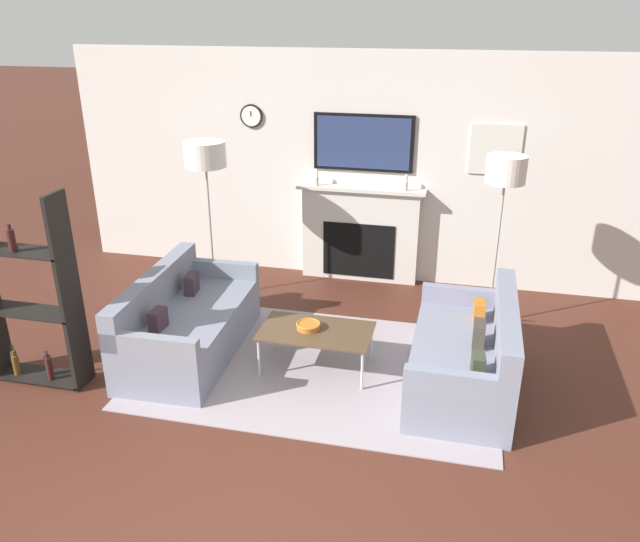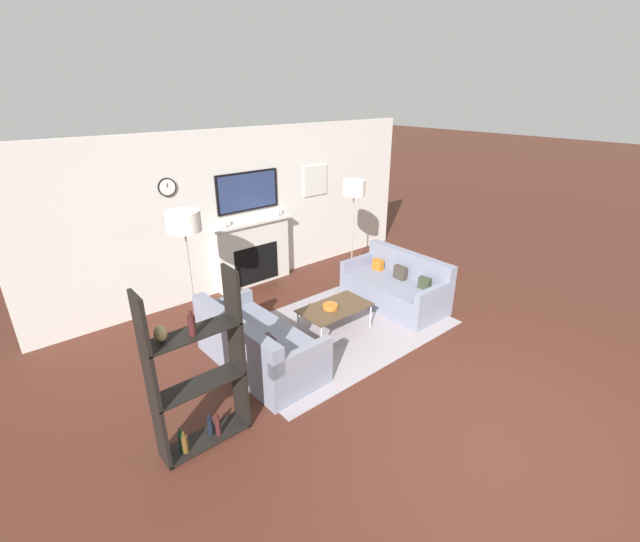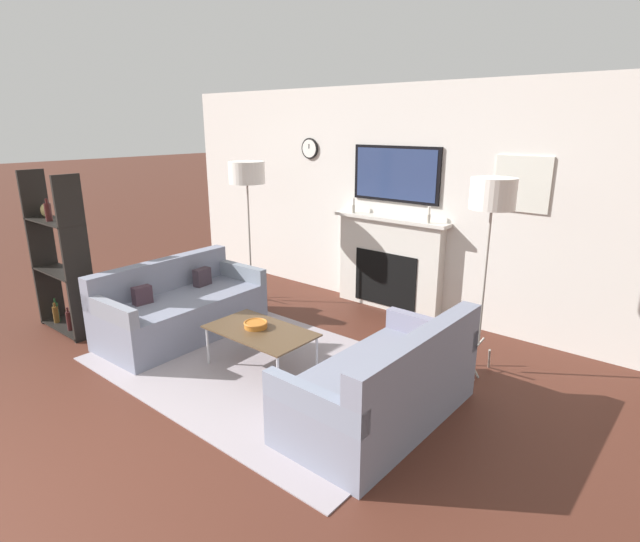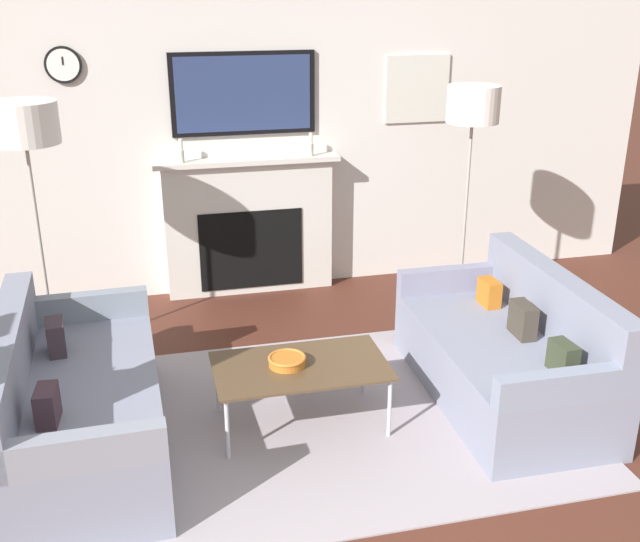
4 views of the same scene
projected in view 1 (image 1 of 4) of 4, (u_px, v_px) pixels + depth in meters
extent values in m
cube|color=silver|center=(363.00, 169.00, 7.36)|extent=(7.20, 0.07, 2.70)
cube|color=beige|center=(360.00, 235.00, 7.57)|extent=(1.40, 0.16, 1.13)
cube|color=black|center=(358.00, 250.00, 7.56)|extent=(0.87, 0.01, 0.68)
cube|color=beige|center=(361.00, 189.00, 7.32)|extent=(1.52, 0.22, 0.04)
cylinder|color=#B2AD9E|center=(317.00, 181.00, 7.38)|extent=(0.04, 0.04, 0.10)
cylinder|color=white|center=(317.00, 173.00, 7.34)|extent=(0.03, 0.03, 0.09)
cylinder|color=#B2AD9E|center=(406.00, 187.00, 7.16)|extent=(0.04, 0.04, 0.10)
cylinder|color=white|center=(406.00, 179.00, 7.12)|extent=(0.03, 0.03, 0.09)
cube|color=black|center=(363.00, 143.00, 7.19)|extent=(1.17, 0.04, 0.66)
cube|color=navy|center=(363.00, 143.00, 7.18)|extent=(1.09, 0.01, 0.59)
cylinder|color=black|center=(251.00, 116.00, 7.37)|extent=(0.27, 0.02, 0.27)
cylinder|color=silver|center=(251.00, 116.00, 7.36)|extent=(0.23, 0.00, 0.23)
cube|color=black|center=(251.00, 114.00, 7.35)|extent=(0.01, 0.00, 0.06)
cube|color=beige|center=(495.00, 150.00, 6.89)|extent=(0.56, 0.02, 0.56)
cube|color=gray|center=(320.00, 367.00, 5.85)|extent=(3.26, 2.15, 0.01)
cube|color=slate|center=(191.00, 332.00, 6.03)|extent=(0.91, 1.79, 0.45)
cube|color=slate|center=(154.00, 291.00, 5.94)|extent=(0.21, 1.77, 0.35)
cube|color=slate|center=(219.00, 269.00, 6.66)|extent=(0.86, 0.13, 0.18)
cube|color=gray|center=(149.00, 345.00, 5.16)|extent=(0.86, 0.13, 0.18)
cube|color=#372B33|center=(192.00, 284.00, 6.28)|extent=(0.12, 0.21, 0.20)
cube|color=#3C2932|center=(158.00, 319.00, 5.58)|extent=(0.11, 0.20, 0.19)
cube|color=slate|center=(460.00, 364.00, 5.50)|extent=(0.87, 1.68, 0.43)
cube|color=slate|center=(506.00, 327.00, 5.27)|extent=(0.18, 1.67, 0.40)
cube|color=gray|center=(460.00, 383.00, 4.68)|extent=(0.85, 0.11, 0.18)
cube|color=gray|center=(466.00, 296.00, 6.09)|extent=(0.85, 0.11, 0.18)
cube|color=#303625|center=(478.00, 365.00, 4.92)|extent=(0.11, 0.19, 0.18)
cube|color=#3A332A|center=(479.00, 334.00, 5.35)|extent=(0.11, 0.22, 0.22)
cube|color=#B25F1B|center=(479.00, 311.00, 5.79)|extent=(0.10, 0.19, 0.18)
cube|color=#4C3823|center=(316.00, 331.00, 5.68)|extent=(1.02, 0.59, 0.02)
cylinder|color=#B7B7BC|center=(259.00, 358.00, 5.63)|extent=(0.02, 0.02, 0.39)
cylinder|color=#B7B7BC|center=(362.00, 371.00, 5.43)|extent=(0.02, 0.02, 0.39)
cylinder|color=#B7B7BC|center=(275.00, 332.00, 6.09)|extent=(0.02, 0.02, 0.39)
cylinder|color=#B7B7BC|center=(371.00, 343.00, 5.89)|extent=(0.02, 0.02, 0.39)
cylinder|color=#B36521|center=(308.00, 326.00, 5.70)|extent=(0.22, 0.22, 0.05)
torus|color=#BF6B26|center=(308.00, 324.00, 5.69)|extent=(0.23, 0.23, 0.02)
cylinder|color=#9E998E|center=(224.00, 284.00, 7.26)|extent=(0.09, 0.23, 0.29)
cylinder|color=#9E998E|center=(210.00, 282.00, 7.34)|extent=(0.17, 0.19, 0.29)
cylinder|color=#9E998E|center=(209.00, 288.00, 7.17)|extent=(0.23, 0.07, 0.29)
cylinder|color=#9E998E|center=(210.00, 222.00, 6.96)|extent=(0.02, 0.02, 1.26)
cylinder|color=white|center=(205.00, 154.00, 6.66)|extent=(0.45, 0.45, 0.27)
cylinder|color=#9E998E|center=(499.00, 312.00, 6.62)|extent=(0.09, 0.23, 0.29)
cylinder|color=#9E998E|center=(481.00, 308.00, 6.69)|extent=(0.17, 0.19, 0.29)
cylinder|color=#9E998E|center=(487.00, 316.00, 6.52)|extent=(0.23, 0.07, 0.29)
cylinder|color=#9E998E|center=(497.00, 244.00, 6.31)|extent=(0.02, 0.02, 1.27)
cylinder|color=white|center=(506.00, 169.00, 6.01)|extent=(0.39, 0.39, 0.27)
cube|color=black|center=(70.00, 295.00, 5.25)|extent=(0.04, 0.28, 1.77)
cube|color=black|center=(44.00, 375.00, 5.68)|extent=(0.88, 0.28, 0.02)
cube|color=black|center=(31.00, 311.00, 5.42)|extent=(0.88, 0.28, 0.01)
cube|color=black|center=(18.00, 251.00, 5.20)|extent=(0.88, 0.28, 0.02)
cylinder|color=black|center=(49.00, 365.00, 5.64)|extent=(0.06, 0.06, 0.19)
cylinder|color=black|center=(46.00, 354.00, 5.59)|extent=(0.03, 0.03, 0.05)
cylinder|color=#3D1919|center=(12.00, 240.00, 5.13)|extent=(0.07, 0.07, 0.19)
cylinder|color=#3D1919|center=(9.00, 227.00, 5.08)|extent=(0.03, 0.03, 0.05)
cylinder|color=#3D1919|center=(49.00, 369.00, 5.57)|extent=(0.05, 0.05, 0.22)
cylinder|color=#3D1919|center=(47.00, 356.00, 5.51)|extent=(0.02, 0.02, 0.05)
cylinder|color=#194223|center=(15.00, 362.00, 5.66)|extent=(0.05, 0.05, 0.23)
cylinder|color=#194223|center=(12.00, 348.00, 5.61)|extent=(0.02, 0.02, 0.06)
cylinder|color=brown|center=(16.00, 365.00, 5.65)|extent=(0.06, 0.06, 0.19)
cylinder|color=brown|center=(14.00, 353.00, 5.60)|extent=(0.03, 0.03, 0.05)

